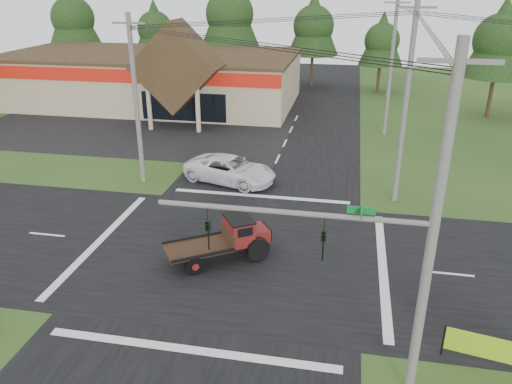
# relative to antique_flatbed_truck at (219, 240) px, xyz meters

# --- Properties ---
(ground) EXTENTS (120.00, 120.00, 0.00)m
(ground) POSITION_rel_antique_flatbed_truck_xyz_m (0.55, 0.71, -1.03)
(ground) COLOR #224117
(ground) RESTS_ON ground
(road_ns) EXTENTS (12.00, 120.00, 0.02)m
(road_ns) POSITION_rel_antique_flatbed_truck_xyz_m (0.55, 0.71, -1.02)
(road_ns) COLOR black
(road_ns) RESTS_ON ground
(road_ew) EXTENTS (120.00, 12.00, 0.02)m
(road_ew) POSITION_rel_antique_flatbed_truck_xyz_m (0.55, 0.71, -1.02)
(road_ew) COLOR black
(road_ew) RESTS_ON ground
(parking_apron) EXTENTS (28.00, 14.00, 0.02)m
(parking_apron) POSITION_rel_antique_flatbed_truck_xyz_m (-13.45, 19.71, -1.02)
(parking_apron) COLOR black
(parking_apron) RESTS_ON ground
(cvs_building) EXTENTS (30.40, 18.20, 9.19)m
(cvs_building) POSITION_rel_antique_flatbed_truck_xyz_m (-15.15, 30.28, 1.75)
(cvs_building) COLOR tan
(cvs_building) RESTS_ON ground
(traffic_signal_mast) EXTENTS (8.12, 0.24, 7.00)m
(traffic_signal_mast) POSITION_rel_antique_flatbed_truck_xyz_m (6.37, -6.79, 3.39)
(traffic_signal_mast) COLOR #595651
(traffic_signal_mast) RESTS_ON ground
(utility_pole_nr) EXTENTS (2.00, 0.30, 11.00)m
(utility_pole_nr) POSITION_rel_antique_flatbed_truck_xyz_m (8.05, -6.79, 4.61)
(utility_pole_nr) COLOR #595651
(utility_pole_nr) RESTS_ON ground
(utility_pole_nw) EXTENTS (2.00, 0.30, 10.50)m
(utility_pole_nw) POSITION_rel_antique_flatbed_truck_xyz_m (-7.45, 8.71, 4.36)
(utility_pole_nw) COLOR #595651
(utility_pole_nw) RESTS_ON ground
(utility_pole_ne) EXTENTS (2.00, 0.30, 11.50)m
(utility_pole_ne) POSITION_rel_antique_flatbed_truck_xyz_m (8.55, 8.71, 4.86)
(utility_pole_ne) COLOR #595651
(utility_pole_ne) RESTS_ON ground
(utility_pole_n) EXTENTS (2.00, 0.30, 11.20)m
(utility_pole_n) POSITION_rel_antique_flatbed_truck_xyz_m (8.55, 22.71, 4.71)
(utility_pole_n) COLOR #595651
(utility_pole_n) RESTS_ON ground
(tree_row_a) EXTENTS (6.72, 6.72, 12.12)m
(tree_row_a) POSITION_rel_antique_flatbed_truck_xyz_m (-29.45, 40.71, 7.02)
(tree_row_a) COLOR #332316
(tree_row_a) RESTS_ON ground
(tree_row_b) EXTENTS (5.60, 5.60, 10.10)m
(tree_row_b) POSITION_rel_antique_flatbed_truck_xyz_m (-19.45, 42.71, 5.67)
(tree_row_b) COLOR #332316
(tree_row_b) RESTS_ON ground
(tree_row_c) EXTENTS (7.28, 7.28, 13.13)m
(tree_row_c) POSITION_rel_antique_flatbed_truck_xyz_m (-9.45, 41.71, 7.69)
(tree_row_c) COLOR #332316
(tree_row_c) RESTS_ON ground
(tree_row_d) EXTENTS (6.16, 6.16, 11.11)m
(tree_row_d) POSITION_rel_antique_flatbed_truck_xyz_m (0.55, 42.71, 6.35)
(tree_row_d) COLOR #332316
(tree_row_d) RESTS_ON ground
(tree_row_e) EXTENTS (5.04, 5.04, 9.09)m
(tree_row_e) POSITION_rel_antique_flatbed_truck_xyz_m (8.55, 40.71, 5.00)
(tree_row_e) COLOR #332316
(tree_row_e) RESTS_ON ground
(tree_side_ne) EXTENTS (6.16, 6.16, 11.11)m
(tree_side_ne) POSITION_rel_antique_flatbed_truck_xyz_m (18.55, 30.71, 6.35)
(tree_side_ne) COLOR #332316
(tree_side_ne) RESTS_ON ground
(antique_flatbed_truck) EXTENTS (5.15, 4.28, 2.06)m
(antique_flatbed_truck) POSITION_rel_antique_flatbed_truck_xyz_m (0.00, 0.00, 0.00)
(antique_flatbed_truck) COLOR #590C16
(antique_flatbed_truck) RESTS_ON ground
(roadside_banner) EXTENTS (3.66, 0.85, 1.27)m
(roadside_banner) POSITION_rel_antique_flatbed_truck_xyz_m (11.10, -5.20, -0.40)
(roadside_banner) COLOR #86AD17
(roadside_banner) RESTS_ON ground
(white_pickup) EXTENTS (6.58, 4.41, 1.68)m
(white_pickup) POSITION_rel_antique_flatbed_truck_xyz_m (-1.83, 9.77, -0.19)
(white_pickup) COLOR white
(white_pickup) RESTS_ON ground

